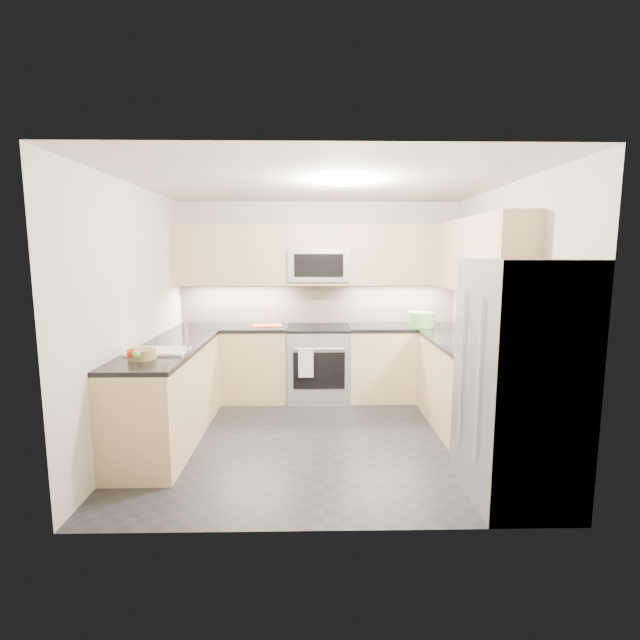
{
  "coord_description": "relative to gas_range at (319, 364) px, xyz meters",
  "views": [
    {
      "loc": [
        -0.09,
        -4.47,
        1.83
      ],
      "look_at": [
        0.0,
        0.35,
        1.15
      ],
      "focal_mm": 26.0,
      "sensor_mm": 36.0,
      "label": 1
    }
  ],
  "objects": [
    {
      "name": "range_cooktop",
      "position": [
        0.0,
        0.0,
        0.46
      ],
      "size": [
        0.76,
        0.65,
        0.03
      ],
      "primitive_type": "cube",
      "color": "black",
      "rests_on": "gas_range"
    },
    {
      "name": "wall_left",
      "position": [
        -1.8,
        -1.28,
        0.79
      ],
      "size": [
        0.02,
        3.2,
        2.5
      ],
      "primitive_type": "cube",
      "color": "beige",
      "rests_on": "floor"
    },
    {
      "name": "refrigerator",
      "position": [
        1.45,
        -2.43,
        0.45
      ],
      "size": [
        0.7,
        0.9,
        1.8
      ],
      "primitive_type": "cube",
      "color": "#919398",
      "rests_on": "floor"
    },
    {
      "name": "base_cab_peninsula",
      "position": [
        -1.5,
        -1.28,
        -0.01
      ],
      "size": [
        0.6,
        2.0,
        0.9
      ],
      "primitive_type": "cube",
      "color": "#DAB683",
      "rests_on": "floor"
    },
    {
      "name": "microwave_door",
      "position": [
        0.0,
        -0.08,
        1.24
      ],
      "size": [
        0.6,
        0.01,
        0.28
      ],
      "primitive_type": "cube",
      "color": "black",
      "rests_on": "microwave"
    },
    {
      "name": "wall_back",
      "position": [
        0.0,
        0.32,
        0.79
      ],
      "size": [
        3.6,
        0.02,
        2.5
      ],
      "primitive_type": "cube",
      "color": "beige",
      "rests_on": "floor"
    },
    {
      "name": "gas_range",
      "position": [
        0.0,
        0.0,
        0.0
      ],
      "size": [
        0.76,
        0.65,
        0.91
      ],
      "primitive_type": "cube",
      "color": "#9B9EA2",
      "rests_on": "floor"
    },
    {
      "name": "faucet",
      "position": [
        -1.24,
        -1.53,
        0.62
      ],
      "size": [
        0.03,
        0.03,
        0.28
      ],
      "primitive_type": "cylinder",
      "color": "silver",
      "rests_on": "countertop_peninsula"
    },
    {
      "name": "oven_door_glass",
      "position": [
        0.0,
        -0.33,
        -0.01
      ],
      "size": [
        0.62,
        0.02,
        0.45
      ],
      "primitive_type": "cube",
      "color": "black",
      "rests_on": "gas_range"
    },
    {
      "name": "fridge_handle_left",
      "position": [
        1.08,
        -2.61,
        0.49
      ],
      "size": [
        0.02,
        0.02,
        1.2
      ],
      "primitive_type": "cylinder",
      "color": "#B2B5BA",
      "rests_on": "refrigerator"
    },
    {
      "name": "upper_cab_right",
      "position": [
        1.62,
        -1.0,
        1.37
      ],
      "size": [
        0.35,
        1.95,
        0.75
      ],
      "primitive_type": "cube",
      "color": "#DAB683",
      "rests_on": "wall_right"
    },
    {
      "name": "countertop_back_left",
      "position": [
        -1.09,
        0.02,
        0.47
      ],
      "size": [
        1.42,
        0.63,
        0.04
      ],
      "primitive_type": "cube",
      "color": "black",
      "rests_on": "base_cab_back_left"
    },
    {
      "name": "microwave",
      "position": [
        0.0,
        0.12,
        1.24
      ],
      "size": [
        0.76,
        0.4,
        0.4
      ],
      "primitive_type": "cube",
      "color": "#95989D",
      "rests_on": "upper_cab_back"
    },
    {
      "name": "fridge_handle_right",
      "position": [
        1.08,
        -2.25,
        0.49
      ],
      "size": [
        0.02,
        0.02,
        1.2
      ],
      "primitive_type": "cylinder",
      "color": "#B2B5BA",
      "rests_on": "refrigerator"
    },
    {
      "name": "base_cab_back_right",
      "position": [
        1.09,
        0.02,
        -0.01
      ],
      "size": [
        1.42,
        0.6,
        0.9
      ],
      "primitive_type": "cube",
      "color": "#DAB683",
      "rests_on": "floor"
    },
    {
      "name": "sink_basin",
      "position": [
        -1.5,
        -1.53,
        0.42
      ],
      "size": [
        0.52,
        0.38,
        0.16
      ],
      "primitive_type": "cube",
      "color": "white",
      "rests_on": "base_cab_peninsula"
    },
    {
      "name": "floor",
      "position": [
        0.0,
        -1.28,
        -0.46
      ],
      "size": [
        3.6,
        3.2,
        0.0
      ],
      "primitive_type": "cube",
      "color": "#242429",
      "rests_on": "ground"
    },
    {
      "name": "cutting_board",
      "position": [
        -0.65,
        0.05,
        0.49
      ],
      "size": [
        0.39,
        0.3,
        0.01
      ],
      "primitive_type": "cube",
      "rotation": [
        0.0,
        0.0,
        0.17
      ],
      "color": "#E74615",
      "rests_on": "countertop_back_left"
    },
    {
      "name": "fruit_basket",
      "position": [
        -1.55,
        -1.81,
        0.53
      ],
      "size": [
        0.29,
        0.29,
        0.09
      ],
      "primitive_type": "cylinder",
      "rotation": [
        0.0,
        0.0,
        0.28
      ],
      "color": "olive",
      "rests_on": "countertop_peninsula"
    },
    {
      "name": "base_cab_right",
      "position": [
        1.5,
        -1.12,
        -0.01
      ],
      "size": [
        0.6,
        1.7,
        0.9
      ],
      "primitive_type": "cube",
      "color": "#DAB683",
      "rests_on": "floor"
    },
    {
      "name": "countertop_back_right",
      "position": [
        1.09,
        0.02,
        0.47
      ],
      "size": [
        1.42,
        0.63,
        0.04
      ],
      "primitive_type": "cube",
      "color": "black",
      "rests_on": "base_cab_back_right"
    },
    {
      "name": "backsplash_right",
      "position": [
        1.8,
        -0.82,
        0.74
      ],
      "size": [
        0.01,
        2.3,
        0.51
      ],
      "primitive_type": "cube",
      "color": "#C3A88D",
      "rests_on": "wall_right"
    },
    {
      "name": "countertop_right",
      "position": [
        1.5,
        -1.12,
        0.47
      ],
      "size": [
        0.63,
        1.7,
        0.04
      ],
      "primitive_type": "cube",
      "color": "black",
      "rests_on": "base_cab_right"
    },
    {
      "name": "dish_towel_check",
      "position": [
        -0.16,
        -0.37,
        0.1
      ],
      "size": [
        0.18,
        0.02,
        0.34
      ],
      "primitive_type": "cube",
      "rotation": [
        0.0,
        0.0,
        0.01
      ],
      "color": "white",
      "rests_on": "oven_handle"
    },
    {
      "name": "base_cab_back_left",
      "position": [
        -1.09,
        0.02,
        -0.01
      ],
      "size": [
        1.42,
        0.6,
        0.9
      ],
      "primitive_type": "cube",
      "color": "#DAB683",
      "rests_on": "floor"
    },
    {
      "name": "wall_front",
      "position": [
        0.0,
        -2.88,
        0.79
      ],
      "size": [
        3.6,
        0.02,
        2.5
      ],
      "primitive_type": "cube",
      "color": "beige",
      "rests_on": "floor"
    },
    {
      "name": "upper_cab_back",
      "position": [
        0.0,
        0.15,
        1.37
      ],
      "size": [
        3.6,
        0.35,
        0.75
      ],
      "primitive_type": "cube",
      "color": "#DAB683",
      "rests_on": "wall_back"
    },
    {
      "name": "backsplash_back",
      "position": [
        0.0,
        0.32,
        0.74
      ],
      "size": [
        3.6,
        0.01,
        0.51
      ],
      "primitive_type": "cube",
      "color": "#C3A88D",
      "rests_on": "wall_back"
    },
    {
      "name": "countertop_peninsula",
      "position": [
        -1.5,
        -1.28,
        0.47
      ],
      "size": [
        0.63,
        2.0,
        0.04
      ],
      "primitive_type": "cube",
      "color": "black",
      "rests_on": "base_cab_peninsula"
    },
    {
      "name": "fruit_pear",
      "position": [
        -1.47,
        -2.14,
        0.6
      ],
      "size": [
        0.06,
        0.06,
        0.06
      ],
      "primitive_type": "sphere",
      "color": "#67BE51",
      "rests_on": "fruit_basket"
    },
    {
      "name": "wall_right",
      "position": [
        1.8,
        -1.28,
        0.79
      ],
      "size": [
        0.02,
        3.2,
        2.5
      ],
      "primitive_type": "cube",
      "color": "beige",
      "rests_on": "floor"
    },
    {
      "name": "ceiling",
      "position": [
        0.0,
        -1.28,
        2.04
      ],
      "size": [
        3.6,
        3.2,
        0.02
      ],
      "primitive_type": "cube",
      "color": "beige",
      "rests_on": "wall_back"
    },
    {
      "name": "fruit_apple",
      "position": [
        -1.52,
        -2.11,
        0.6
      ],
      "size": [
        0.07,
        0.07,
        0.07
      ],
      "primitive_type": "sphere",
      "color": "#A62313",
      "rests_on": "fruit_basket"
    },
    {
      "name": "oven_handle",
      "position": [
        0.0,
        -0.35,
        0.26
      ],
      "size": [
        0.6,
        0.02,
        0.02
      ],
      "primitive_type": "cylinder",
      "rotation": [
        0.0,
        1.57,
        0.0
      ],
      "color": "#B2B5BA",
      "rests_on": "gas_range"
    },
    {
      "name": "utensil_bowl",
      "position": [
        1.28,
        -0.06,
        0.58
      ],
      "size": [
        0.35,
        0.35,
        0.18
      ],
      "primitive_type": "cylinder",
      "rotation": [
        0.0,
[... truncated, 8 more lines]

